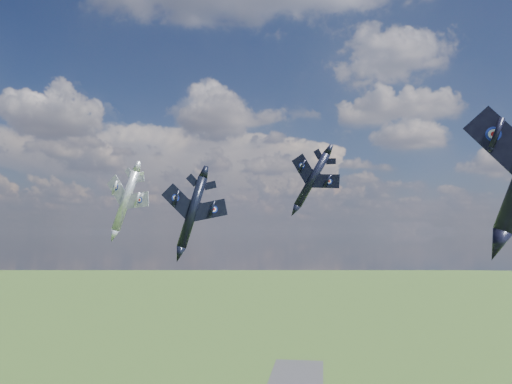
# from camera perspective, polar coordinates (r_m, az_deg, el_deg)

# --- Properties ---
(jet_lead_navy) EXTENTS (12.97, 16.44, 6.21)m
(jet_lead_navy) POSITION_cam_1_polar(r_m,az_deg,el_deg) (76.85, -7.30, -2.27)
(jet_lead_navy) COLOR black
(jet_high_navy) EXTENTS (13.64, 16.35, 7.76)m
(jet_high_navy) POSITION_cam_1_polar(r_m,az_deg,el_deg) (86.00, 6.43, 1.42)
(jet_high_navy) COLOR black
(jet_left_silver) EXTENTS (14.65, 16.76, 6.68)m
(jet_left_silver) POSITION_cam_1_polar(r_m,az_deg,el_deg) (82.69, -14.67, -0.94)
(jet_left_silver) COLOR gray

